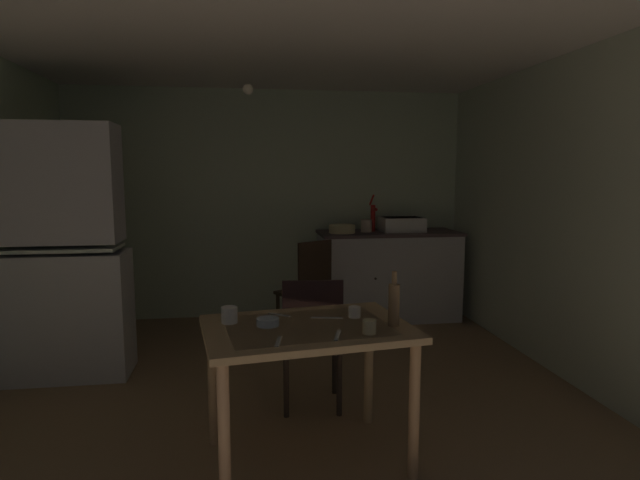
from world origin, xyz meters
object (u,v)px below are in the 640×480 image
at_px(chair_by_counter, 308,288).
at_px(serving_bowl_wide, 268,322).
at_px(glass_bottle, 394,303).
at_px(mixing_bowl_counter, 342,229).
at_px(hutch_cabinet, 65,261).
at_px(sink_basin, 402,224).
at_px(mug_dark, 229,315).
at_px(hand_pump, 373,215).
at_px(dining_table, 307,345).
at_px(chair_far_side, 312,340).

distance_m(chair_by_counter, serving_bowl_wide, 2.13).
bearing_deg(chair_by_counter, serving_bowl_wide, -102.71).
bearing_deg(glass_bottle, chair_by_counter, 95.03).
bearing_deg(mixing_bowl_counter, hutch_cabinet, -153.71).
bearing_deg(glass_bottle, mixing_bowl_counter, 85.00).
height_order(chair_by_counter, glass_bottle, glass_bottle).
bearing_deg(sink_basin, serving_bowl_wide, -120.47).
height_order(chair_by_counter, mug_dark, chair_by_counter).
bearing_deg(chair_by_counter, hand_pump, 37.89).
bearing_deg(dining_table, mixing_bowl_counter, 75.27).
xyz_separation_m(hand_pump, dining_table, (-1.04, -2.70, -0.46)).
xyz_separation_m(hand_pump, serving_bowl_wide, (-1.24, -2.67, -0.33)).
distance_m(hutch_cabinet, chair_by_counter, 2.06).
bearing_deg(chair_far_side, hand_pump, 66.05).
bearing_deg(chair_far_side, hutch_cabinet, 154.33).
bearing_deg(mug_dark, sink_basin, 55.54).
distance_m(chair_far_side, serving_bowl_wide, 0.72).
height_order(dining_table, chair_far_side, chair_far_side).
relative_size(sink_basin, hand_pump, 1.13).
xyz_separation_m(chair_by_counter, serving_bowl_wide, (-0.47, -2.06, 0.29)).
relative_size(sink_basin, chair_by_counter, 0.47).
bearing_deg(hand_pump, serving_bowl_wide, -114.96).
xyz_separation_m(mixing_bowl_counter, serving_bowl_wide, (-0.89, -2.57, -0.21)).
distance_m(sink_basin, mixing_bowl_counter, 0.66).
xyz_separation_m(dining_table, chair_by_counter, (0.26, 2.09, -0.16)).
bearing_deg(sink_basin, dining_table, -116.75).
xyz_separation_m(chair_by_counter, mug_dark, (-0.67, -1.98, 0.31)).
distance_m(hand_pump, mug_dark, 2.98).
distance_m(hutch_cabinet, mixing_bowl_counter, 2.61).
xyz_separation_m(dining_table, glass_bottle, (0.45, -0.07, 0.22)).
relative_size(mixing_bowl_counter, dining_table, 0.23).
bearing_deg(hutch_cabinet, mug_dark, -46.97).
height_order(sink_basin, chair_far_side, sink_basin).
relative_size(dining_table, glass_bottle, 4.00).
height_order(chair_far_side, serving_bowl_wide, chair_far_side).
relative_size(hutch_cabinet, sink_basin, 4.35).
relative_size(sink_basin, dining_table, 0.38).
xyz_separation_m(mixing_bowl_counter, glass_bottle, (-0.23, -2.67, -0.11)).
bearing_deg(dining_table, mug_dark, 164.71).
bearing_deg(glass_bottle, chair_far_side, 117.26).
distance_m(serving_bowl_wide, mug_dark, 0.22).
relative_size(mixing_bowl_counter, chair_by_counter, 0.29).
distance_m(mug_dark, glass_bottle, 0.88).
xyz_separation_m(sink_basin, dining_table, (-1.34, -2.65, -0.37)).
xyz_separation_m(mixing_bowl_counter, chair_far_side, (-0.58, -2.00, -0.51)).
distance_m(hand_pump, dining_table, 2.92).
distance_m(mixing_bowl_counter, chair_by_counter, 0.83).
relative_size(sink_basin, glass_bottle, 1.51).
xyz_separation_m(sink_basin, chair_far_side, (-1.23, -2.05, -0.54)).
bearing_deg(mug_dark, hand_pump, 60.85).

